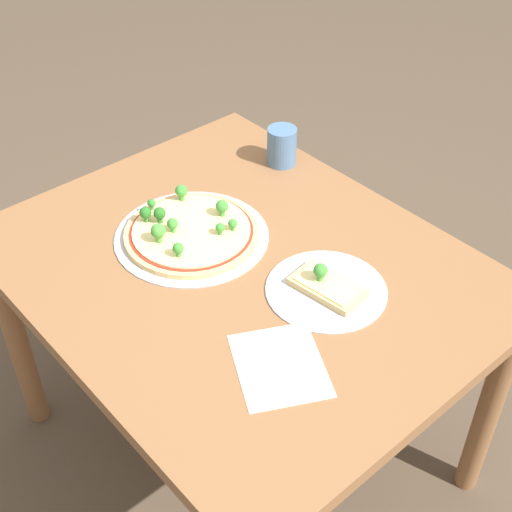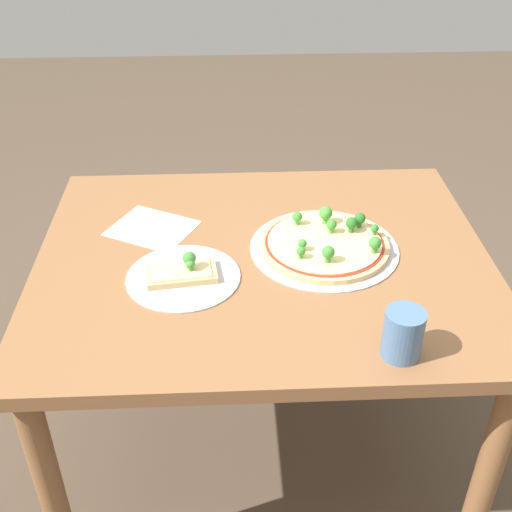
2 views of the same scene
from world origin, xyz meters
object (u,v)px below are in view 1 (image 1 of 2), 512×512
pizza_tray_whole (190,232)px  dining_table (241,293)px  pizza_tray_slice (326,287)px  drinking_cup (282,146)px

pizza_tray_whole → dining_table: bearing=-171.4°
dining_table → pizza_tray_slice: (-0.19, -0.08, 0.10)m
dining_table → pizza_tray_slice: pizza_tray_slice is taller
pizza_tray_whole → drinking_cup: (0.10, -0.39, 0.04)m
dining_table → pizza_tray_whole: size_ratio=3.00×
pizza_tray_slice → drinking_cup: size_ratio=2.55×
dining_table → drinking_cup: size_ratio=10.57×
dining_table → drinking_cup: 0.47m
pizza_tray_whole → pizza_tray_slice: pizza_tray_whole is taller
dining_table → drinking_cup: drinking_cup is taller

